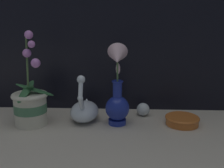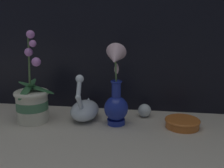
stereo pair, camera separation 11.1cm
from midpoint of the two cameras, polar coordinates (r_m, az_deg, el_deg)
ground_plane at (r=1.03m, az=0.90°, el=-10.74°), size 2.80×2.80×0.00m
orchid_potted_plant at (r=1.15m, az=-14.38°, el=-3.72°), size 0.18×0.17×0.39m
swan_figurine at (r=1.15m, az=-3.19°, el=-5.44°), size 0.12×0.21×0.22m
blue_vase at (r=1.07m, az=3.85°, el=-2.35°), size 0.10×0.14×0.34m
glass_sphere at (r=1.20m, az=9.75°, el=-5.74°), size 0.06×0.06×0.06m
amber_dish at (r=1.13m, az=17.85°, el=-8.02°), size 0.14×0.14×0.04m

